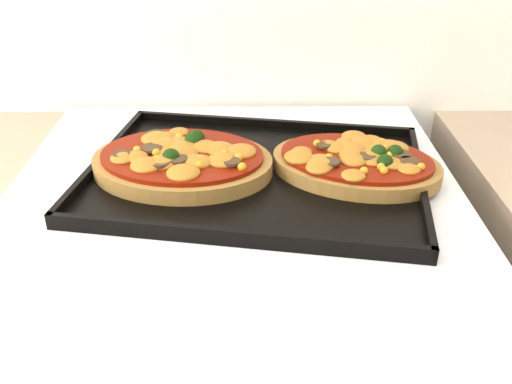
{
  "coord_description": "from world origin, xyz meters",
  "views": [
    {
      "loc": [
        -0.02,
        1.07,
        1.27
      ],
      "look_at": [
        -0.01,
        1.68,
        0.92
      ],
      "focal_mm": 40.0,
      "sensor_mm": 36.0,
      "label": 1
    }
  ],
  "objects": [
    {
      "name": "baking_tray",
      "position": [
        -0.01,
        1.73,
        0.92
      ],
      "size": [
        0.48,
        0.38,
        0.02
      ],
      "primitive_type": "cube",
      "rotation": [
        0.0,
        0.0,
        -0.17
      ],
      "color": "black",
      "rests_on": "stove"
    },
    {
      "name": "pizza_left",
      "position": [
        -0.11,
        1.74,
        0.94
      ],
      "size": [
        0.26,
        0.21,
        0.03
      ],
      "primitive_type": null,
      "rotation": [
        0.0,
        0.0,
        -0.13
      ],
      "color": "olive",
      "rests_on": "baking_tray"
    },
    {
      "name": "pizza_right",
      "position": [
        0.12,
        1.73,
        0.94
      ],
      "size": [
        0.26,
        0.22,
        0.03
      ],
      "primitive_type": null,
      "rotation": [
        0.0,
        0.0,
        -0.34
      ],
      "color": "olive",
      "rests_on": "baking_tray"
    }
  ]
}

